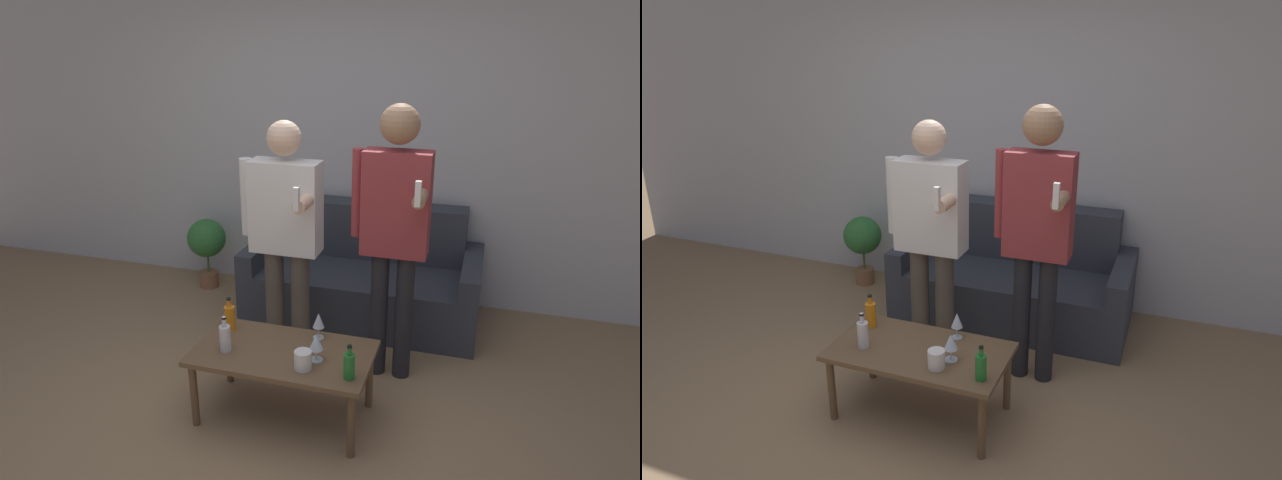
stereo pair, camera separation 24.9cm
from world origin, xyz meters
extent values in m
plane|color=#997A56|center=(0.00, 0.00, 0.00)|extent=(16.00, 16.00, 0.00)
cube|color=silver|center=(0.00, 2.20, 1.35)|extent=(8.00, 0.06, 2.70)
cube|color=#383D47|center=(0.29, 1.60, 0.20)|extent=(1.50, 0.60, 0.41)
cube|color=#383D47|center=(0.29, 2.02, 0.43)|extent=(1.50, 0.23, 0.86)
cube|color=#383D47|center=(-0.53, 1.72, 0.28)|extent=(0.14, 0.84, 0.57)
cube|color=#383D47|center=(1.11, 1.72, 0.28)|extent=(0.14, 0.84, 0.57)
cube|color=brown|center=(0.14, 0.35, 0.42)|extent=(1.02, 0.56, 0.03)
cylinder|color=brown|center=(-0.32, 0.13, 0.20)|extent=(0.04, 0.04, 0.40)
cylinder|color=brown|center=(0.60, 0.13, 0.20)|extent=(0.04, 0.04, 0.40)
cylinder|color=brown|center=(-0.32, 0.58, 0.20)|extent=(0.04, 0.04, 0.40)
cylinder|color=brown|center=(0.60, 0.58, 0.20)|extent=(0.04, 0.04, 0.40)
cylinder|color=orange|center=(-0.26, 0.50, 0.51)|extent=(0.06, 0.06, 0.15)
cylinder|color=orange|center=(-0.26, 0.50, 0.61)|extent=(0.02, 0.02, 0.06)
cylinder|color=black|center=(-0.26, 0.50, 0.64)|extent=(0.03, 0.03, 0.01)
cylinder|color=#23752D|center=(0.56, 0.20, 0.50)|extent=(0.06, 0.06, 0.14)
cylinder|color=#23752D|center=(0.56, 0.20, 0.60)|extent=(0.02, 0.02, 0.05)
cylinder|color=black|center=(0.56, 0.20, 0.62)|extent=(0.03, 0.03, 0.01)
cylinder|color=silver|center=(-0.18, 0.27, 0.51)|extent=(0.07, 0.07, 0.15)
cylinder|color=silver|center=(-0.18, 0.27, 0.62)|extent=(0.02, 0.02, 0.06)
cylinder|color=black|center=(-0.18, 0.27, 0.64)|extent=(0.03, 0.03, 0.01)
cylinder|color=silver|center=(0.35, 0.32, 0.44)|extent=(0.08, 0.08, 0.01)
cylinder|color=silver|center=(0.35, 0.32, 0.47)|extent=(0.01, 0.01, 0.07)
cone|color=silver|center=(0.35, 0.32, 0.55)|extent=(0.08, 0.08, 0.09)
cylinder|color=silver|center=(0.29, 0.56, 0.44)|extent=(0.07, 0.07, 0.01)
cylinder|color=silver|center=(0.29, 0.56, 0.47)|extent=(0.01, 0.01, 0.07)
cone|color=silver|center=(0.29, 0.56, 0.55)|extent=(0.07, 0.07, 0.09)
cylinder|color=white|center=(0.30, 0.22, 0.49)|extent=(0.10, 0.10, 0.11)
cylinder|color=brown|center=(-0.15, 0.98, 0.40)|extent=(0.13, 0.13, 0.79)
cylinder|color=brown|center=(0.03, 0.98, 0.40)|extent=(0.13, 0.13, 0.79)
cube|color=white|center=(-0.06, 0.98, 1.09)|extent=(0.45, 0.20, 0.60)
sphere|color=beige|center=(-0.06, 0.98, 1.53)|extent=(0.22, 0.22, 0.22)
cylinder|color=white|center=(-0.33, 0.98, 1.14)|extent=(0.08, 0.08, 0.51)
cylinder|color=beige|center=(0.12, 0.84, 1.18)|extent=(0.08, 0.28, 0.08)
cube|color=white|center=(0.12, 0.67, 1.24)|extent=(0.03, 0.03, 0.14)
cylinder|color=#232328|center=(0.57, 0.98, 0.43)|extent=(0.11, 0.11, 0.85)
cylinder|color=#232328|center=(0.73, 0.98, 0.43)|extent=(0.11, 0.11, 0.85)
cube|color=#933338|center=(0.65, 0.98, 1.17)|extent=(0.40, 0.18, 0.64)
sphere|color=#9E7556|center=(0.65, 0.98, 1.65)|extent=(0.23, 0.23, 0.23)
cylinder|color=#933338|center=(0.41, 0.98, 1.22)|extent=(0.07, 0.07, 0.54)
cylinder|color=#9E7556|center=(0.81, 0.84, 1.27)|extent=(0.07, 0.28, 0.07)
cube|color=white|center=(0.81, 0.67, 1.33)|extent=(0.03, 0.03, 0.14)
cylinder|color=#936042|center=(-1.13, 1.88, 0.07)|extent=(0.17, 0.17, 0.14)
cylinder|color=#476B38|center=(-1.13, 1.88, 0.24)|extent=(0.02, 0.02, 0.20)
sphere|color=#337A38|center=(-1.13, 1.88, 0.46)|extent=(0.33, 0.33, 0.33)
camera|label=1|loc=(1.15, -2.29, 2.14)|focal=32.00mm
camera|label=2|loc=(1.39, -2.21, 2.14)|focal=32.00mm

